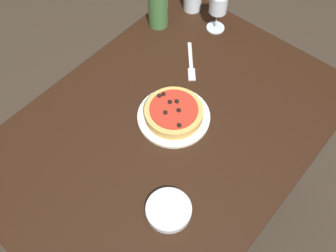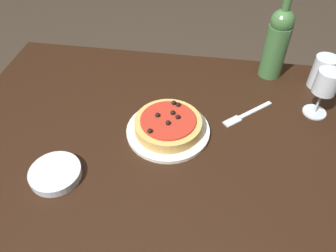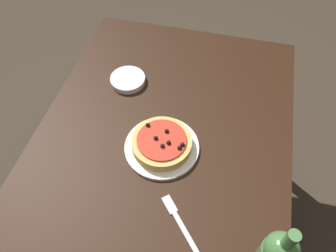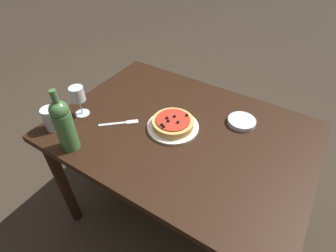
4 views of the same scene
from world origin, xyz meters
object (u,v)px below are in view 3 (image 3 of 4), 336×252
fork (178,220)px  side_bowl (128,80)px  dinner_plate (162,147)px  pizza (162,143)px  dining_table (163,153)px

fork → side_bowl: bearing=-9.4°
dinner_plate → pizza: size_ratio=1.25×
dining_table → fork: bearing=-156.5°
side_bowl → fork: bearing=-147.7°
dining_table → pizza: pizza is taller
pizza → fork: (-0.23, -0.11, -0.03)m
dinner_plate → fork: (-0.23, -0.11, -0.00)m
pizza → side_bowl: bearing=37.5°
side_bowl → pizza: bearing=-142.5°
side_bowl → fork: size_ratio=0.86×
dining_table → side_bowl: 0.32m
dining_table → fork: (-0.27, -0.12, 0.10)m
dinner_plate → pizza: (0.00, -0.00, 0.03)m
pizza → side_bowl: size_ratio=1.46×
dinner_plate → fork: size_ratio=1.58×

